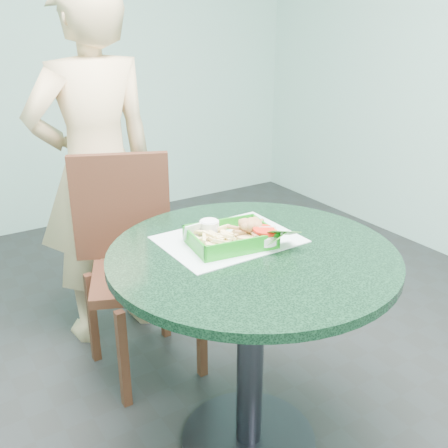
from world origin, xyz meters
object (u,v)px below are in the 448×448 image
diner_person (95,156)px  crab_sandwich (250,232)px  sauce_ramekin (208,232)px  dining_chair (133,251)px  cafe_table (252,304)px  food_basket (230,246)px

diner_person → crab_sandwich: (0.19, -0.92, -0.08)m
diner_person → sauce_ramekin: 0.85m
dining_chair → diner_person: (-0.02, 0.31, 0.34)m
cafe_table → sauce_ramekin: (-0.08, 0.14, 0.22)m
dining_chair → crab_sandwich: (0.16, -0.61, 0.27)m
cafe_table → food_basket: bearing=114.1°
dining_chair → crab_sandwich: 0.69m
diner_person → sauce_ramekin: diner_person is taller
food_basket → sauce_ramekin: size_ratio=4.03×
diner_person → food_basket: 0.93m
dining_chair → sauce_ramekin: size_ratio=14.55×
cafe_table → dining_chair: dining_chair is taller
crab_sandwich → sauce_ramekin: size_ratio=1.94×
cafe_table → crab_sandwich: bearing=62.2°
food_basket → dining_chair: bearing=98.6°
dining_chair → crab_sandwich: dining_chair is taller
diner_person → cafe_table: bearing=95.2°
diner_person → sauce_ramekin: (0.07, -0.85, -0.08)m
dining_chair → diner_person: 0.46m
crab_sandwich → diner_person: bearing=101.5°
cafe_table → sauce_ramekin: size_ratio=14.32×
dining_chair → food_basket: (0.09, -0.61, 0.23)m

